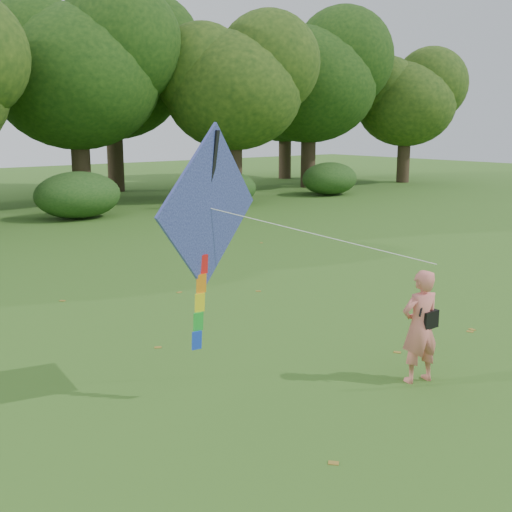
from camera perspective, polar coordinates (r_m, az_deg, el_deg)
ground at (r=10.57m, az=9.70°, el=-9.27°), size 100.00×100.00×0.00m
man_kite_flyer at (r=9.72m, az=14.37°, el=-6.09°), size 0.70×0.55×1.69m
bystander_right at (r=28.65m, az=-6.27°, el=5.72°), size 0.93×0.92×1.57m
crossbody_bag at (r=9.76m, az=14.96°, el=-5.36°), size 0.43×0.20×0.69m
flying_kite at (r=8.49m, az=-4.19°, el=3.94°), size 4.01×1.92×3.03m
fallen_leaves at (r=13.30m, az=-2.04°, el=-4.67°), size 9.43×13.45×0.01m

